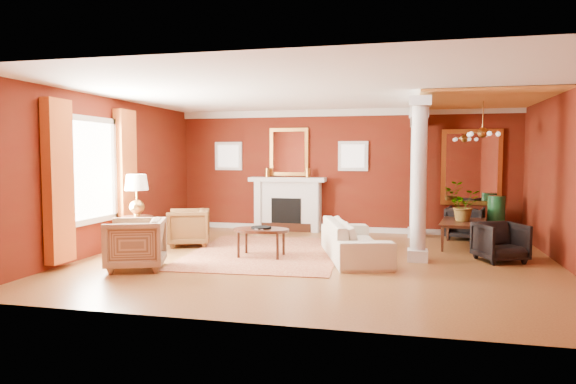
% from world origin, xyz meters
% --- Properties ---
extents(ground, '(8.00, 8.00, 0.00)m').
position_xyz_m(ground, '(0.00, 0.00, 0.00)').
color(ground, brown).
rests_on(ground, ground).
extents(room_shell, '(8.04, 7.04, 2.92)m').
position_xyz_m(room_shell, '(0.00, 0.00, 2.02)').
color(room_shell, '#52190B').
rests_on(room_shell, ground).
extents(fireplace, '(1.85, 0.42, 1.29)m').
position_xyz_m(fireplace, '(-1.30, 3.32, 0.65)').
color(fireplace, silver).
rests_on(fireplace, ground).
extents(overmantel_mirror, '(0.95, 0.07, 1.15)m').
position_xyz_m(overmantel_mirror, '(-1.30, 3.45, 1.90)').
color(overmantel_mirror, '#C98A3B').
rests_on(overmantel_mirror, fireplace).
extents(flank_window_left, '(0.70, 0.07, 0.70)m').
position_xyz_m(flank_window_left, '(-2.85, 3.46, 1.80)').
color(flank_window_left, silver).
rests_on(flank_window_left, room_shell).
extents(flank_window_right, '(0.70, 0.07, 0.70)m').
position_xyz_m(flank_window_right, '(0.25, 3.46, 1.80)').
color(flank_window_right, silver).
rests_on(flank_window_right, room_shell).
extents(left_window, '(0.21, 2.55, 2.60)m').
position_xyz_m(left_window, '(-3.89, -0.60, 1.42)').
color(left_window, white).
rests_on(left_window, room_shell).
extents(column_front, '(0.36, 0.36, 2.80)m').
position_xyz_m(column_front, '(1.70, 0.30, 1.43)').
color(column_front, silver).
rests_on(column_front, ground).
extents(column_back, '(0.36, 0.36, 2.80)m').
position_xyz_m(column_back, '(1.70, 3.00, 1.43)').
color(column_back, silver).
rests_on(column_back, ground).
extents(header_beam, '(0.30, 3.20, 0.32)m').
position_xyz_m(header_beam, '(1.70, 1.90, 2.62)').
color(header_beam, silver).
rests_on(header_beam, column_front).
extents(amber_ceiling, '(2.30, 3.40, 0.04)m').
position_xyz_m(amber_ceiling, '(2.85, 1.75, 2.87)').
color(amber_ceiling, gold).
rests_on(amber_ceiling, room_shell).
extents(dining_mirror, '(1.30, 0.07, 1.70)m').
position_xyz_m(dining_mirror, '(2.90, 3.45, 1.55)').
color(dining_mirror, '#C98A3B').
rests_on(dining_mirror, room_shell).
extents(chandelier, '(0.60, 0.62, 0.75)m').
position_xyz_m(chandelier, '(2.90, 1.80, 2.25)').
color(chandelier, '#B38038').
rests_on(chandelier, room_shell).
extents(crown_trim, '(8.00, 0.08, 0.16)m').
position_xyz_m(crown_trim, '(0.00, 3.46, 2.82)').
color(crown_trim, silver).
rests_on(crown_trim, room_shell).
extents(base_trim, '(8.00, 0.08, 0.12)m').
position_xyz_m(base_trim, '(0.00, 3.46, 0.06)').
color(base_trim, silver).
rests_on(base_trim, ground).
extents(rug, '(2.92, 3.76, 0.01)m').
position_xyz_m(rug, '(-1.04, 0.42, 0.01)').
color(rug, maroon).
rests_on(rug, ground).
extents(sofa, '(1.29, 2.39, 0.90)m').
position_xyz_m(sofa, '(0.63, 0.27, 0.45)').
color(sofa, beige).
rests_on(sofa, ground).
extents(armchair_leopard, '(0.97, 1.00, 0.82)m').
position_xyz_m(armchair_leopard, '(-2.76, 0.82, 0.41)').
color(armchair_leopard, black).
rests_on(armchair_leopard, ground).
extents(armchair_stripe, '(1.06, 1.09, 0.89)m').
position_xyz_m(armchair_stripe, '(-2.68, -1.37, 0.45)').
color(armchair_stripe, tan).
rests_on(armchair_stripe, ground).
extents(coffee_table, '(1.01, 1.01, 0.51)m').
position_xyz_m(coffee_table, '(-1.01, 0.03, 0.47)').
color(coffee_table, black).
rests_on(coffee_table, ground).
extents(coffee_book, '(0.16, 0.03, 0.21)m').
position_xyz_m(coffee_book, '(-1.09, -0.05, 0.62)').
color(coffee_book, black).
rests_on(coffee_book, coffee_table).
extents(side_table, '(0.59, 0.59, 1.46)m').
position_xyz_m(side_table, '(-3.37, -0.11, 0.98)').
color(side_table, black).
rests_on(side_table, ground).
extents(dining_table, '(0.73, 1.54, 0.83)m').
position_xyz_m(dining_table, '(2.63, 1.90, 0.41)').
color(dining_table, black).
rests_on(dining_table, ground).
extents(dining_chair_near, '(0.92, 0.89, 0.74)m').
position_xyz_m(dining_chair_near, '(3.07, 0.58, 0.37)').
color(dining_chair_near, black).
rests_on(dining_chair_near, ground).
extents(dining_chair_far, '(0.90, 0.86, 0.78)m').
position_xyz_m(dining_chair_far, '(2.73, 2.93, 0.39)').
color(dining_chair_far, black).
rests_on(dining_chair_far, ground).
extents(green_urn, '(0.40, 0.40, 0.96)m').
position_xyz_m(green_urn, '(3.37, 2.95, 0.38)').
color(green_urn, '#15431F').
rests_on(green_urn, ground).
extents(potted_plant, '(0.75, 0.79, 0.49)m').
position_xyz_m(potted_plant, '(2.60, 1.85, 1.07)').
color(potted_plant, '#26591E').
rests_on(potted_plant, dining_table).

